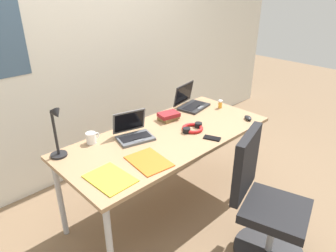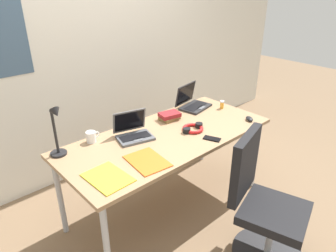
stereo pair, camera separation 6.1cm
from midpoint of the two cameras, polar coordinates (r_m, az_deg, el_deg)
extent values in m
plane|color=#7A6047|center=(2.96, 0.61, -14.46)|extent=(12.00, 12.00, 0.00)
cube|color=silver|center=(3.21, -13.20, 14.17)|extent=(6.00, 0.12, 2.60)
cube|color=#9E7A56|center=(2.55, 0.69, -1.93)|extent=(1.80, 0.80, 0.03)
cylinder|color=#B2B5BA|center=(2.15, -10.38, -21.11)|extent=(0.04, 0.04, 0.71)
cylinder|color=#B2B5BA|center=(3.13, 16.40, -5.17)|extent=(0.04, 0.04, 0.71)
cylinder|color=#B2B5BA|center=(2.62, -18.66, -12.25)|extent=(0.04, 0.04, 0.71)
cylinder|color=#B2B5BA|center=(3.47, 6.99, -1.04)|extent=(0.04, 0.04, 0.71)
cylinder|color=black|center=(2.39, -18.81, -4.79)|extent=(0.12, 0.12, 0.02)
cylinder|color=black|center=(2.31, -19.43, -0.98)|extent=(0.02, 0.02, 0.34)
cylinder|color=black|center=(2.21, -19.64, 2.61)|extent=(0.01, 0.08, 0.01)
cone|color=black|center=(2.18, -19.21, 2.31)|extent=(0.07, 0.09, 0.09)
cube|color=#232326|center=(3.08, 5.66, 3.50)|extent=(0.34, 0.26, 0.02)
cube|color=black|center=(3.07, 5.67, 3.70)|extent=(0.28, 0.16, 0.00)
cube|color=#595B60|center=(3.04, 6.76, 3.41)|extent=(0.09, 0.06, 0.00)
cube|color=#232326|center=(3.10, 3.81, 5.96)|extent=(0.31, 0.10, 0.21)
cube|color=black|center=(3.09, 3.89, 5.95)|extent=(0.27, 0.08, 0.17)
cube|color=#515459|center=(2.48, -5.36, -2.18)|extent=(0.32, 0.25, 0.02)
cube|color=black|center=(2.48, -5.37, -1.95)|extent=(0.26, 0.16, 0.00)
cube|color=#595B60|center=(2.43, -4.80, -2.55)|extent=(0.09, 0.06, 0.00)
cube|color=#515459|center=(2.53, -6.46, 0.96)|extent=(0.28, 0.12, 0.19)
cube|color=black|center=(2.53, -6.42, 0.94)|extent=(0.25, 0.10, 0.16)
ellipsoid|color=black|center=(2.89, 15.35, 1.29)|extent=(0.10, 0.11, 0.03)
cube|color=black|center=(2.50, 8.81, -2.33)|extent=(0.11, 0.15, 0.01)
torus|color=red|center=(2.62, 5.27, -0.47)|extent=(0.18, 0.18, 0.03)
cylinder|color=black|center=(2.57, 4.14, -0.85)|extent=(0.06, 0.06, 0.04)
cylinder|color=black|center=(2.67, 6.37, 0.12)|extent=(0.06, 0.06, 0.04)
cylinder|color=gold|center=(3.10, 10.47, 3.77)|extent=(0.04, 0.04, 0.06)
cylinder|color=white|center=(3.08, 10.53, 4.45)|extent=(0.04, 0.04, 0.01)
cube|color=brown|center=(2.81, 0.89, 1.50)|extent=(0.17, 0.12, 0.03)
cube|color=maroon|center=(2.79, 0.92, 2.10)|extent=(0.20, 0.16, 0.04)
cube|color=gold|center=(2.05, -10.20, -9.35)|extent=(0.24, 0.32, 0.01)
cube|color=orange|center=(2.19, -3.04, -6.47)|extent=(0.26, 0.33, 0.01)
cylinder|color=white|center=(2.48, -13.32, -1.98)|extent=(0.08, 0.08, 0.09)
torus|color=white|center=(2.50, -12.35, -1.54)|extent=(0.05, 0.01, 0.05)
cylinder|color=#A5A8AD|center=(2.52, 19.05, -18.43)|extent=(0.05, 0.05, 0.34)
cube|color=black|center=(2.39, 19.78, -14.87)|extent=(0.55, 0.55, 0.07)
cube|color=black|center=(2.24, 14.77, -6.97)|extent=(0.42, 0.17, 0.48)
camera|label=1|loc=(0.03, -89.30, 0.34)|focal=33.06mm
camera|label=2|loc=(0.03, 90.70, -0.34)|focal=33.06mm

